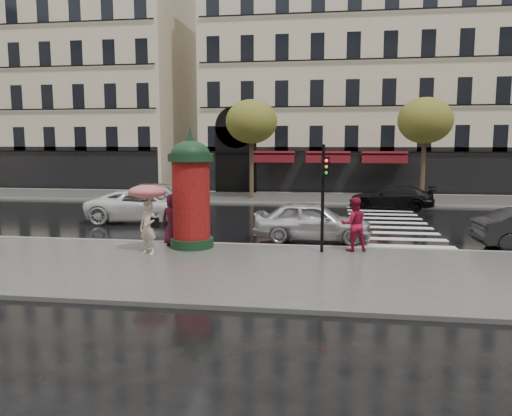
% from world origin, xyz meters
% --- Properties ---
extents(ground, '(160.00, 160.00, 0.00)m').
position_xyz_m(ground, '(0.00, 0.00, 0.00)').
color(ground, black).
rests_on(ground, ground).
extents(near_sidewalk, '(90.00, 7.00, 0.12)m').
position_xyz_m(near_sidewalk, '(0.00, -0.50, 0.06)').
color(near_sidewalk, '#474744').
rests_on(near_sidewalk, ground).
extents(far_sidewalk, '(90.00, 6.00, 0.12)m').
position_xyz_m(far_sidewalk, '(0.00, 19.00, 0.06)').
color(far_sidewalk, '#474744').
rests_on(far_sidewalk, ground).
extents(near_kerb, '(90.00, 0.25, 0.14)m').
position_xyz_m(near_kerb, '(0.00, 3.00, 0.07)').
color(near_kerb, slate).
rests_on(near_kerb, ground).
extents(far_kerb, '(90.00, 0.25, 0.14)m').
position_xyz_m(far_kerb, '(0.00, 16.00, 0.07)').
color(far_kerb, slate).
rests_on(far_kerb, ground).
extents(zebra_crossing, '(3.60, 11.75, 0.01)m').
position_xyz_m(zebra_crossing, '(6.00, 9.60, 0.01)').
color(zebra_crossing, silver).
rests_on(zebra_crossing, ground).
extents(bldg_far_corner, '(26.00, 14.00, 22.90)m').
position_xyz_m(bldg_far_corner, '(6.00, 30.00, 11.31)').
color(bldg_far_corner, '#B7A88C').
rests_on(bldg_far_corner, ground).
extents(bldg_far_left, '(24.00, 14.00, 22.90)m').
position_xyz_m(bldg_far_left, '(-22.00, 30.00, 11.31)').
color(bldg_far_left, '#B7A88C').
rests_on(bldg_far_left, ground).
extents(tree_far_left, '(3.40, 3.40, 6.64)m').
position_xyz_m(tree_far_left, '(-2.00, 18.00, 5.17)').
color(tree_far_left, '#38281C').
rests_on(tree_far_left, ground).
extents(tree_far_right, '(3.40, 3.40, 6.64)m').
position_xyz_m(tree_far_right, '(9.00, 18.00, 5.17)').
color(tree_far_right, '#38281C').
rests_on(tree_far_right, ground).
extents(woman_umbrella, '(1.25, 1.25, 2.40)m').
position_xyz_m(woman_umbrella, '(-2.83, 0.94, 1.70)').
color(woman_umbrella, beige).
rests_on(woman_umbrella, near_sidewalk).
extents(woman_red, '(1.04, 0.89, 1.86)m').
position_xyz_m(woman_red, '(4.00, 2.40, 1.05)').
color(woman_red, maroon).
rests_on(woman_red, near_sidewalk).
extents(man_burgundy, '(0.96, 0.65, 1.91)m').
position_xyz_m(man_burgundy, '(-2.43, 2.40, 1.07)').
color(man_burgundy, '#430D1D').
rests_on(man_burgundy, near_sidewalk).
extents(morris_column, '(1.59, 1.59, 4.27)m').
position_xyz_m(morris_column, '(-1.70, 2.20, 2.16)').
color(morris_column, black).
rests_on(morris_column, near_sidewalk).
extents(traffic_light, '(0.27, 0.36, 3.66)m').
position_xyz_m(traffic_light, '(2.95, 1.97, 2.34)').
color(traffic_light, black).
rests_on(traffic_light, near_sidewalk).
extents(car_silver, '(4.60, 1.87, 1.56)m').
position_xyz_m(car_silver, '(2.52, 4.56, 0.78)').
color(car_silver, silver).
rests_on(car_silver, ground).
extents(car_white, '(5.94, 3.24, 1.58)m').
position_xyz_m(car_white, '(-5.61, 8.19, 0.79)').
color(car_white, silver).
rests_on(car_white, ground).
extents(car_black, '(4.97, 2.48, 1.39)m').
position_xyz_m(car_black, '(6.72, 14.78, 0.69)').
color(car_black, black).
rests_on(car_black, ground).
extents(car_far_silver, '(4.93, 2.52, 1.61)m').
position_xyz_m(car_far_silver, '(-7.36, 12.62, 0.80)').
color(car_far_silver, '#98989C').
rests_on(car_far_silver, ground).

